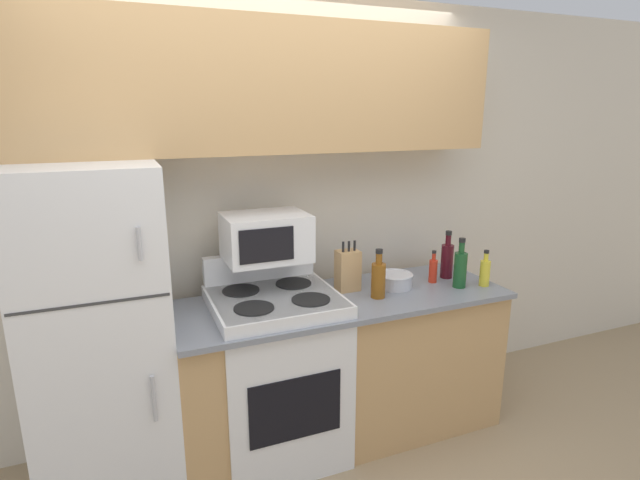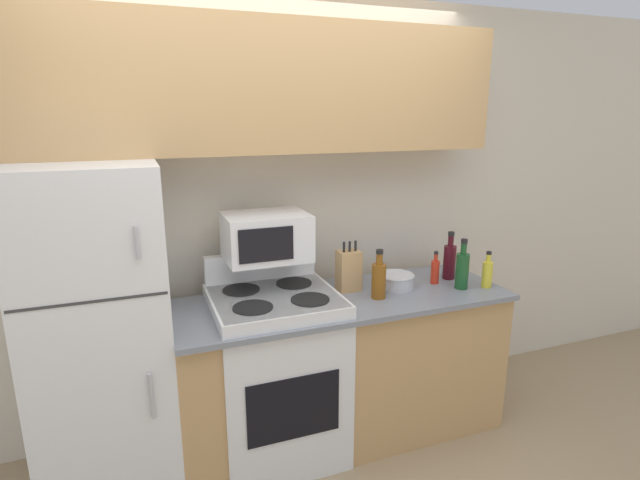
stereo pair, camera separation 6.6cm
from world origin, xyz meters
The scene contains 14 objects.
ground_plane centered at (0.00, 0.00, 0.00)m, with size 12.00×12.00×0.00m, color tan.
wall_back centered at (0.00, 0.75, 1.27)m, with size 8.00×0.05×2.55m.
lower_cabinets centered at (0.32, 0.31, 0.44)m, with size 1.90×0.65×0.88m.
refrigerator centered at (-0.95, 0.36, 0.84)m, with size 0.63×0.74×1.68m.
upper_cabinets centered at (0.00, 0.55, 2.02)m, with size 2.53×0.35×0.67m.
stove centered at (-0.09, 0.30, 0.49)m, with size 0.67×0.64×1.11m.
microwave centered at (-0.09, 0.43, 1.24)m, with size 0.45×0.34×0.25m.
knife_block centered at (0.39, 0.39, 1.00)m, with size 0.13×0.10×0.30m.
bowl centered at (0.66, 0.32, 0.93)m, with size 0.22×0.22×0.09m.
bottle_hot_sauce centered at (0.92, 0.31, 0.96)m, with size 0.05×0.05×0.20m.
bottle_wine_green centered at (1.02, 0.18, 1.00)m, with size 0.08×0.08×0.30m.
bottle_wine_red centered at (1.06, 0.36, 1.00)m, with size 0.08×0.08×0.30m.
bottle_cooking_spray centered at (1.17, 0.14, 0.97)m, with size 0.06×0.06×0.22m.
bottle_whiskey centered at (0.49, 0.21, 0.99)m, with size 0.08×0.08×0.28m.
Camera 2 is at (-0.75, -2.12, 1.90)m, focal length 28.00 mm.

